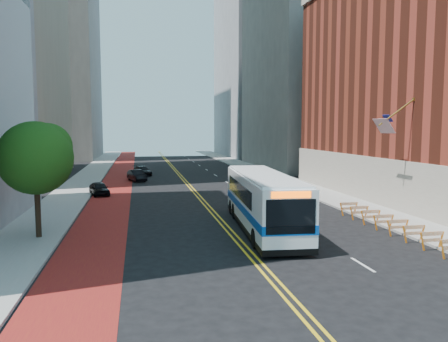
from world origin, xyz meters
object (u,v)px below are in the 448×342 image
Objects in this scene: car_a at (99,189)px; car_b at (137,176)px; street_tree at (37,155)px; transit_bus at (263,200)px; car_c at (142,171)px.

car_b reaches higher than car_a.
street_tree is 1.64× the size of car_b.
transit_bus reaches higher than car_a.
car_b is at bearing -111.63° from car_c.
car_c is (4.25, 16.79, 0.00)m from car_a.
car_b is at bearing 78.68° from street_tree.
transit_bus reaches higher than car_b.
car_c reaches higher than car_a.
car_b is 6.14m from car_c.
transit_bus is 34.35m from car_c.
car_a is at bearing -119.16° from car_c.
car_a is at bearing 128.73° from transit_bus.
car_a is (1.94, 16.68, -4.28)m from street_tree.
transit_bus is at bearing -90.09° from car_b.
street_tree is 34.30m from car_c.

